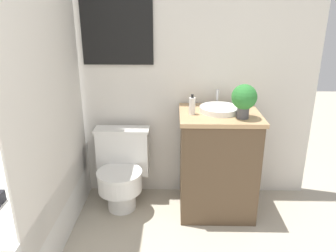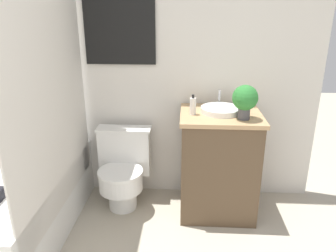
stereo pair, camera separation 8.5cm
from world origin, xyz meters
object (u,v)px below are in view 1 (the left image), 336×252
(sink, at_px, (220,109))
(soap_bottle, at_px, (192,106))
(toilet, at_px, (122,169))
(potted_plant, at_px, (244,98))

(sink, distance_m, soap_bottle, 0.22)
(sink, bearing_deg, toilet, 178.43)
(toilet, bearing_deg, soap_bottle, -8.63)
(soap_bottle, xyz_separation_m, potted_plant, (0.35, -0.08, 0.08))
(soap_bottle, bearing_deg, potted_plant, -12.88)
(toilet, relative_size, soap_bottle, 4.25)
(sink, height_order, potted_plant, potted_plant)
(sink, distance_m, potted_plant, 0.24)
(toilet, height_order, sink, sink)
(toilet, relative_size, sink, 1.90)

